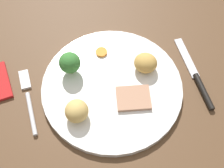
{
  "coord_description": "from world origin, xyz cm",
  "views": [
    {
      "loc": [
        -10.23,
        -29.97,
        64.18
      ],
      "look_at": [
        -1.93,
        2.3,
        6.0
      ],
      "focal_mm": 53.32,
      "sensor_mm": 36.0,
      "label": 1
    }
  ],
  "objects_px": {
    "meat_slice_main": "(133,98)",
    "roast_potato_right": "(146,63)",
    "dinner_plate": "(112,88)",
    "broccoli_floret": "(70,63)",
    "fork": "(29,99)",
    "knife": "(197,79)",
    "roast_potato_left": "(77,111)",
    "carrot_coin_front": "(101,52)"
  },
  "relations": [
    {
      "from": "dinner_plate",
      "to": "broccoli_floret",
      "type": "bearing_deg",
      "value": 142.23
    },
    {
      "from": "meat_slice_main",
      "to": "roast_potato_right",
      "type": "xyz_separation_m",
      "value": [
        0.04,
        0.06,
        0.02
      ]
    },
    {
      "from": "roast_potato_right",
      "to": "carrot_coin_front",
      "type": "distance_m",
      "value": 0.1
    },
    {
      "from": "roast_potato_left",
      "to": "dinner_plate",
      "type": "bearing_deg",
      "value": 29.83
    },
    {
      "from": "roast_potato_left",
      "to": "roast_potato_right",
      "type": "relative_size",
      "value": 0.97
    },
    {
      "from": "roast_potato_right",
      "to": "carrot_coin_front",
      "type": "height_order",
      "value": "roast_potato_right"
    },
    {
      "from": "dinner_plate",
      "to": "knife",
      "type": "xyz_separation_m",
      "value": [
        0.18,
        -0.02,
        -0.0
      ]
    },
    {
      "from": "knife",
      "to": "meat_slice_main",
      "type": "bearing_deg",
      "value": 95.2
    },
    {
      "from": "dinner_plate",
      "to": "fork",
      "type": "distance_m",
      "value": 0.17
    },
    {
      "from": "meat_slice_main",
      "to": "broccoli_floret",
      "type": "relative_size",
      "value": 1.24
    },
    {
      "from": "broccoli_floret",
      "to": "dinner_plate",
      "type": "bearing_deg",
      "value": -37.77
    },
    {
      "from": "roast_potato_right",
      "to": "carrot_coin_front",
      "type": "bearing_deg",
      "value": 142.57
    },
    {
      "from": "fork",
      "to": "knife",
      "type": "height_order",
      "value": "knife"
    },
    {
      "from": "knife",
      "to": "roast_potato_right",
      "type": "bearing_deg",
      "value": 63.49
    },
    {
      "from": "meat_slice_main",
      "to": "dinner_plate",
      "type": "bearing_deg",
      "value": 131.54
    },
    {
      "from": "fork",
      "to": "meat_slice_main",
      "type": "bearing_deg",
      "value": -107.81
    },
    {
      "from": "broccoli_floret",
      "to": "roast_potato_left",
      "type": "bearing_deg",
      "value": -94.25
    },
    {
      "from": "dinner_plate",
      "to": "roast_potato_right",
      "type": "height_order",
      "value": "roast_potato_right"
    },
    {
      "from": "roast_potato_left",
      "to": "broccoli_floret",
      "type": "relative_size",
      "value": 0.86
    },
    {
      "from": "dinner_plate",
      "to": "meat_slice_main",
      "type": "distance_m",
      "value": 0.05
    },
    {
      "from": "roast_potato_right",
      "to": "knife",
      "type": "distance_m",
      "value": 0.12
    },
    {
      "from": "carrot_coin_front",
      "to": "broccoli_floret",
      "type": "xyz_separation_m",
      "value": [
        -0.07,
        -0.03,
        0.03
      ]
    },
    {
      "from": "roast_potato_right",
      "to": "carrot_coin_front",
      "type": "relative_size",
      "value": 1.96
    },
    {
      "from": "dinner_plate",
      "to": "roast_potato_right",
      "type": "xyz_separation_m",
      "value": [
        0.08,
        0.03,
        0.03
      ]
    },
    {
      "from": "broccoli_floret",
      "to": "fork",
      "type": "xyz_separation_m",
      "value": [
        -0.1,
        -0.04,
        -0.04
      ]
    },
    {
      "from": "dinner_plate",
      "to": "knife",
      "type": "height_order",
      "value": "dinner_plate"
    },
    {
      "from": "dinner_plate",
      "to": "broccoli_floret",
      "type": "relative_size",
      "value": 5.33
    },
    {
      "from": "meat_slice_main",
      "to": "broccoli_floret",
      "type": "distance_m",
      "value": 0.15
    },
    {
      "from": "knife",
      "to": "carrot_coin_front",
      "type": "bearing_deg",
      "value": 57.53
    },
    {
      "from": "roast_potato_left",
      "to": "fork",
      "type": "relative_size",
      "value": 0.31
    },
    {
      "from": "meat_slice_main",
      "to": "broccoli_floret",
      "type": "bearing_deg",
      "value": 138.42
    },
    {
      "from": "roast_potato_left",
      "to": "carrot_coin_front",
      "type": "relative_size",
      "value": 1.9
    },
    {
      "from": "broccoli_floret",
      "to": "knife",
      "type": "relative_size",
      "value": 0.29
    },
    {
      "from": "broccoli_floret",
      "to": "carrot_coin_front",
      "type": "bearing_deg",
      "value": 22.51
    },
    {
      "from": "meat_slice_main",
      "to": "roast_potato_right",
      "type": "bearing_deg",
      "value": 55.73
    },
    {
      "from": "roast_potato_left",
      "to": "knife",
      "type": "distance_m",
      "value": 0.26
    },
    {
      "from": "meat_slice_main",
      "to": "knife",
      "type": "height_order",
      "value": "meat_slice_main"
    },
    {
      "from": "dinner_plate",
      "to": "roast_potato_left",
      "type": "xyz_separation_m",
      "value": [
        -0.08,
        -0.05,
        0.03
      ]
    },
    {
      "from": "broccoli_floret",
      "to": "fork",
      "type": "height_order",
      "value": "broccoli_floret"
    },
    {
      "from": "fork",
      "to": "knife",
      "type": "relative_size",
      "value": 0.83
    },
    {
      "from": "roast_potato_left",
      "to": "fork",
      "type": "height_order",
      "value": "roast_potato_left"
    },
    {
      "from": "dinner_plate",
      "to": "meat_slice_main",
      "type": "relative_size",
      "value": 4.31
    }
  ]
}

